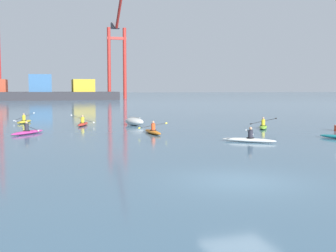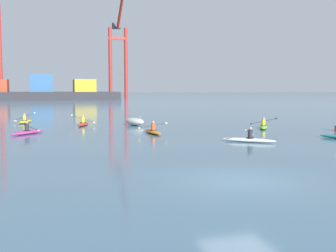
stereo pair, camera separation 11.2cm
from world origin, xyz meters
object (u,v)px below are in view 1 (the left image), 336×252
(kayak_lime, at_px, (263,126))
(kayak_magenta, at_px, (28,132))
(kayak_yellow, at_px, (24,121))
(container_barge, at_px, (41,92))
(kayak_orange, at_px, (153,131))
(gantry_crane_west_mid, at_px, (117,48))
(kayak_red, at_px, (83,124))
(capsized_dinghy, at_px, (134,121))
(kayak_white, at_px, (249,139))

(kayak_lime, bearing_deg, kayak_magenta, 177.56)
(kayak_yellow, bearing_deg, container_barge, 89.10)
(kayak_lime, xyz_separation_m, kayak_orange, (-9.93, -1.47, -0.00))
(gantry_crane_west_mid, height_order, kayak_red, gantry_crane_west_mid)
(capsized_dinghy, relative_size, kayak_lime, 0.87)
(kayak_orange, bearing_deg, kayak_magenta, 165.63)
(capsized_dinghy, bearing_deg, kayak_lime, -32.03)
(kayak_white, distance_m, kayak_orange, 7.95)
(capsized_dinghy, relative_size, kayak_red, 0.82)
(kayak_red, bearing_deg, kayak_yellow, 139.24)
(kayak_orange, bearing_deg, capsized_dinghy, 88.47)
(capsized_dinghy, relative_size, kayak_white, 0.94)
(kayak_white, bearing_deg, kayak_yellow, 125.43)
(container_barge, height_order, kayak_white, container_barge)
(gantry_crane_west_mid, bearing_deg, kayak_red, -101.43)
(kayak_white, height_order, kayak_red, kayak_red)
(kayak_lime, relative_size, kayak_orange, 0.95)
(kayak_white, relative_size, kayak_orange, 0.88)
(container_barge, xyz_separation_m, kayak_yellow, (-1.40, -89.56, -2.18))
(gantry_crane_west_mid, distance_m, kayak_white, 123.38)
(capsized_dinghy, height_order, kayak_lime, kayak_lime)
(container_barge, relative_size, kayak_red, 13.34)
(kayak_yellow, height_order, kayak_magenta, kayak_yellow)
(kayak_yellow, xyz_separation_m, kayak_white, (13.98, -19.65, 0.00))
(gantry_crane_west_mid, distance_m, capsized_dinghy, 110.04)
(gantry_crane_west_mid, xyz_separation_m, kayak_magenta, (-26.06, -112.69, -17.06))
(kayak_white, relative_size, kayak_red, 0.88)
(kayak_red, bearing_deg, kayak_magenta, -125.72)
(gantry_crane_west_mid, height_order, kayak_white, gantry_crane_west_mid)
(kayak_yellow, bearing_deg, kayak_orange, -54.02)
(container_barge, bearing_deg, kayak_lime, -79.90)
(kayak_red, relative_size, kayak_magenta, 1.13)
(kayak_red, bearing_deg, capsized_dinghy, -13.16)
(kayak_orange, relative_size, kayak_magenta, 1.13)
(capsized_dinghy, xyz_separation_m, kayak_white, (4.28, -14.12, -0.18))
(kayak_lime, xyz_separation_m, kayak_magenta, (-18.81, 0.80, -0.00))
(gantry_crane_west_mid, distance_m, kayak_yellow, 106.69)
(kayak_white, xyz_separation_m, kayak_orange, (-4.48, 6.56, -0.00))
(container_barge, relative_size, capsized_dinghy, 16.21)
(capsized_dinghy, bearing_deg, kayak_red, 166.84)
(capsized_dinghy, bearing_deg, kayak_white, -73.15)
(kayak_white, bearing_deg, gantry_crane_west_mid, 84.04)
(capsized_dinghy, bearing_deg, kayak_orange, -91.53)
(kayak_red, xyz_separation_m, kayak_magenta, (-4.56, -6.34, 0.00))
(kayak_red, xyz_separation_m, kayak_orange, (4.32, -8.62, 0.00))
(kayak_magenta, bearing_deg, gantry_crane_west_mid, 76.98)
(container_barge, relative_size, kayak_white, 15.22)
(gantry_crane_west_mid, bearing_deg, kayak_lime, -93.65)
(kayak_red, bearing_deg, kayak_lime, -26.63)
(container_barge, bearing_deg, kayak_red, -87.70)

